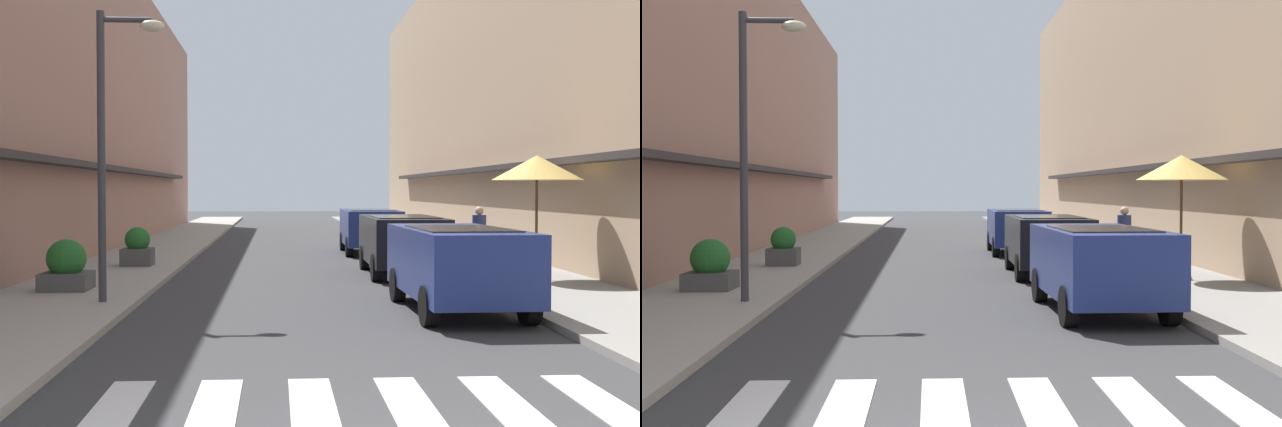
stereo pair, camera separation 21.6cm
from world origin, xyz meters
TOP-DOWN VIEW (x-y plane):
  - ground_plane at (0.00, 19.27)m, footprint 106.01×106.01m
  - sidewalk_left at (-4.83, 19.27)m, footprint 2.98×67.46m
  - sidewalk_right at (4.83, 19.27)m, footprint 2.98×67.46m
  - building_row_left at (-8.82, 20.68)m, footprint 5.50×45.37m
  - building_row_right at (8.82, 20.68)m, footprint 5.50×45.37m
  - crosswalk at (-0.00, 2.23)m, footprint 5.20×2.20m
  - parked_car_near at (2.29, 7.91)m, footprint 1.89×4.13m
  - parked_car_mid at (2.29, 13.80)m, footprint 1.86×4.20m
  - parked_car_far at (2.29, 20.38)m, footprint 1.86×4.10m
  - street_lamp at (-3.73, 8.73)m, footprint 1.19×0.28m
  - cafe_umbrella at (4.98, 11.76)m, footprint 2.00×2.00m
  - planter_midblock at (-5.01, 10.45)m, footprint 0.94×0.94m
  - planter_far at (-4.49, 15.44)m, footprint 0.80×0.80m
  - pedestrian_walking_near at (4.15, 13.55)m, footprint 0.34×0.34m

SIDE VIEW (x-z plane):
  - ground_plane at x=0.00m, z-range 0.00..0.00m
  - crosswalk at x=0.00m, z-range 0.00..0.01m
  - sidewalk_left at x=-4.83m, z-range 0.00..0.12m
  - sidewalk_right at x=4.83m, z-range 0.00..0.12m
  - planter_midblock at x=-5.01m, z-range 0.06..1.07m
  - planter_far at x=-4.49m, z-range 0.07..1.09m
  - parked_car_far at x=2.29m, z-range 0.19..1.66m
  - parked_car_near at x=2.29m, z-range 0.19..1.66m
  - parked_car_mid at x=2.29m, z-range 0.19..1.66m
  - pedestrian_walking_near at x=4.15m, z-range 0.16..1.75m
  - cafe_umbrella at x=4.98m, z-range 1.21..3.97m
  - street_lamp at x=-3.73m, z-range 0.71..5.86m
  - building_row_left at x=-8.82m, z-range 0.00..10.52m
  - building_row_right at x=8.82m, z-range 0.00..11.83m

